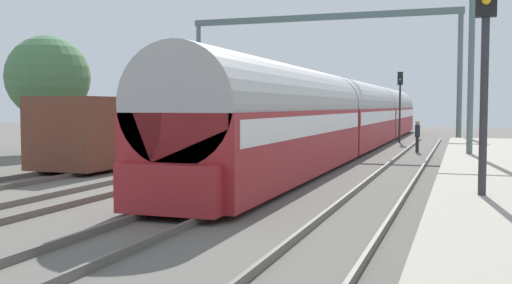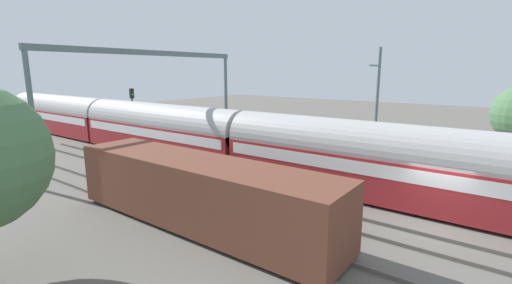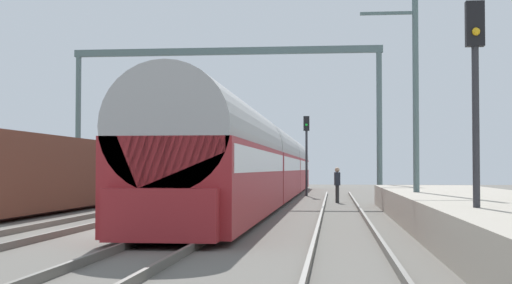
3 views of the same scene
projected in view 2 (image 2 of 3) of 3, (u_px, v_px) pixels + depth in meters
ground at (433, 226)px, 15.08m from camera, size 120.00×120.00×0.00m
track_west at (423, 242)px, 13.54m from camera, size 1.52×60.00×0.16m
track_east at (441, 210)px, 16.58m from camera, size 1.52×60.00×0.16m
track_far_east at (454, 189)px, 19.61m from camera, size 1.52×60.00×0.16m
platform at (429, 163)px, 23.71m from camera, size 4.40×28.00×0.90m
passenger_train at (161, 129)px, 27.86m from camera, size 2.93×49.20×3.82m
freight_car at (199, 192)px, 14.92m from camera, size 2.80×13.00×2.70m
person_crossing at (219, 138)px, 29.40m from camera, size 0.30×0.43×1.73m
railway_signal_far at (133, 108)px, 32.82m from camera, size 0.36×0.30×4.88m
catenary_gantry at (152, 80)px, 24.58m from camera, size 15.93×0.28×7.86m
catenary_pole_east_mid at (376, 106)px, 23.74m from camera, size 1.90×0.20×8.00m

